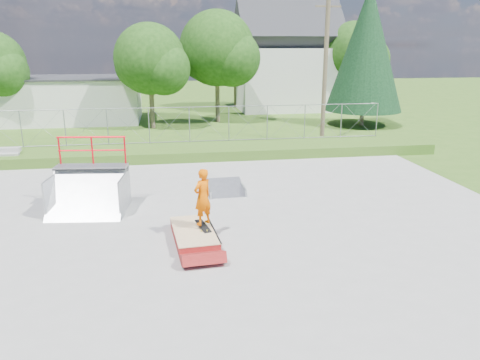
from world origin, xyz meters
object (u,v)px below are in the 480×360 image
object	(u,v)px
flat_bank_ramp	(226,188)
skater	(203,199)
grind_box	(194,235)
quarter_pipe	(86,178)

from	to	relation	value
flat_bank_ramp	skater	world-z (taller)	skater
grind_box	skater	world-z (taller)	skater
flat_bank_ramp	skater	xyz separation A→B (m)	(-1.15, -4.05, 0.98)
grind_box	flat_bank_ramp	bearing A→B (deg)	66.38
grind_box	skater	distance (m)	1.05
flat_bank_ramp	skater	size ratio (longest dim) A/B	0.88
skater	grind_box	bearing A→B (deg)	-22.15
quarter_pipe	flat_bank_ramp	bearing A→B (deg)	22.74
skater	flat_bank_ramp	bearing A→B (deg)	-143.66
quarter_pipe	flat_bank_ramp	xyz separation A→B (m)	(4.63, 1.33, -0.97)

